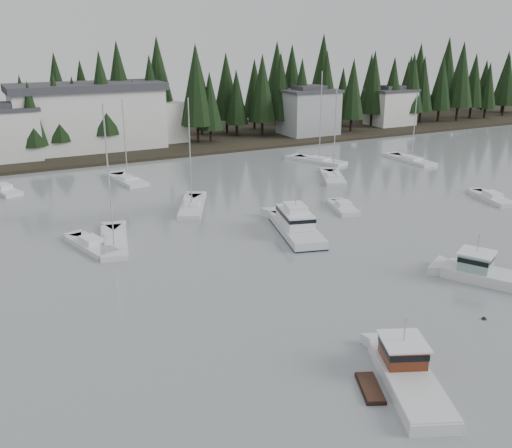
{
  "coord_description": "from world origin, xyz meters",
  "views": [
    {
      "loc": [
        -24.47,
        -16.17,
        19.01
      ],
      "look_at": [
        -1.62,
        27.74,
        2.5
      ],
      "focal_mm": 40.0,
      "sensor_mm": 36.0,
      "label": 1
    }
  ],
  "objects": [
    {
      "name": "far_shore_land",
      "position": [
        0.0,
        97.0,
        0.0
      ],
      "size": [
        240.0,
        54.0,
        1.0
      ],
      "primitive_type": "cube",
      "color": "black",
      "rests_on": "ground"
    },
    {
      "name": "conifer_treeline",
      "position": [
        0.0,
        86.0,
        0.0
      ],
      "size": [
        200.0,
        22.0,
        20.0
      ],
      "primitive_type": null,
      "color": "black",
      "rests_on": "ground"
    },
    {
      "name": "house_west",
      "position": [
        -18.0,
        79.0,
        4.65
      ],
      "size": [
        9.54,
        7.42,
        8.75
      ],
      "color": "silver",
      "rests_on": "ground"
    },
    {
      "name": "house_east_a",
      "position": [
        36.0,
        78.0,
        4.9
      ],
      "size": [
        10.6,
        8.48,
        9.25
      ],
      "color": "#999EA0",
      "rests_on": "ground"
    },
    {
      "name": "house_east_b",
      "position": [
        58.0,
        80.0,
        4.4
      ],
      "size": [
        9.54,
        7.42,
        8.25
      ],
      "color": "silver",
      "rests_on": "ground"
    },
    {
      "name": "harbor_inn",
      "position": [
        -2.96,
        82.34,
        5.78
      ],
      "size": [
        29.5,
        11.5,
        10.9
      ],
      "color": "silver",
      "rests_on": "ground"
    },
    {
      "name": "lobster_boat_brown",
      "position": [
        -3.92,
        4.71,
        0.46
      ],
      "size": [
        6.11,
        8.65,
        4.08
      ],
      "rotation": [
        0.0,
        0.0,
        1.16
      ],
      "color": "silver",
      "rests_on": "ground"
    },
    {
      "name": "cabin_cruiser_center",
      "position": [
        4.05,
        29.95,
        0.67
      ],
      "size": [
        5.92,
        10.93,
        4.49
      ],
      "rotation": [
        0.0,
        0.0,
        1.3
      ],
      "color": "silver",
      "rests_on": "ground"
    },
    {
      "name": "lobster_boat_teal",
      "position": [
        11.81,
        12.63,
        0.53
      ],
      "size": [
        6.29,
        8.31,
        4.43
      ],
      "rotation": [
        0.0,
        0.0,
        2.08
      ],
      "color": "silver",
      "rests_on": "ground"
    },
    {
      "name": "sailboat_0",
      "position": [
        -12.96,
        35.28,
        0.08
      ],
      "size": [
        4.53,
        9.56,
        13.75
      ],
      "rotation": [
        0.0,
        0.0,
        1.34
      ],
      "color": "silver",
      "rests_on": "ground"
    },
    {
      "name": "sailboat_2",
      "position": [
        -5.19,
        58.61,
        0.06
      ],
      "size": [
        3.79,
        8.33,
        11.54
      ],
      "rotation": [
        0.0,
        0.0,
        1.7
      ],
      "color": "silver",
      "rests_on": "ground"
    },
    {
      "name": "sailboat_5",
      "position": [
        -2.04,
        42.89,
        0.08
      ],
      "size": [
        6.24,
        9.28,
        13.05
      ],
      "rotation": [
        0.0,
        0.0,
        1.11
      ],
      "color": "silver",
      "rests_on": "ground"
    },
    {
      "name": "sailboat_6",
      "position": [
        24.76,
        57.03,
        0.08
      ],
      "size": [
        5.9,
        9.21,
        14.36
      ],
      "rotation": [
        0.0,
        0.0,
        1.96
      ],
      "color": "silver",
      "rests_on": "ground"
    },
    {
      "name": "sailboat_8",
      "position": [
        37.92,
        50.73,
        0.06
      ],
      "size": [
        3.07,
        9.22,
        11.18
      ],
      "rotation": [
        0.0,
        0.0,
        1.53
      ],
      "color": "silver",
      "rests_on": "ground"
    },
    {
      "name": "sailboat_9",
      "position": [
        20.29,
        46.83,
        0.07
      ],
      "size": [
        6.22,
        8.7,
        12.94
      ],
      "rotation": [
        0.0,
        0.0,
        1.1
      ],
      "color": "silver",
      "rests_on": "ground"
    },
    {
      "name": "runabout_1",
      "position": [
        13.02,
        34.3,
        0.13
      ],
      "size": [
        3.72,
        5.99,
        1.42
      ],
      "rotation": [
        0.0,
        0.0,
        1.28
      ],
      "color": "silver",
      "rests_on": "ground"
    },
    {
      "name": "runabout_2",
      "position": [
        31.34,
        29.35,
        0.13
      ],
      "size": [
        3.95,
        7.15,
        1.42
      ],
      "rotation": [
        0.0,
        0.0,
        1.3
      ],
      "color": "silver",
      "rests_on": "ground"
    },
    {
      "name": "runabout_3",
      "position": [
        -20.56,
        60.5,
        0.13
      ],
      "size": [
        4.01,
        7.12,
        1.42
      ],
      "rotation": [
        0.0,
        0.0,
        1.86
      ],
      "color": "silver",
      "rests_on": "ground"
    },
    {
      "name": "runabout_4",
      "position": [
        -15.09,
        35.33,
        0.13
      ],
      "size": [
        3.87,
        7.32,
        1.42
      ],
      "rotation": [
        0.0,
        0.0,
        1.82
      ],
      "color": "silver",
      "rests_on": "ground"
    },
    {
      "name": "mooring_buoy_dark",
      "position": [
        6.29,
        8.21,
        0.0
      ],
      "size": [
        0.36,
        0.36,
        0.36
      ],
      "primitive_type": "sphere",
      "color": "black",
      "rests_on": "ground"
    }
  ]
}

